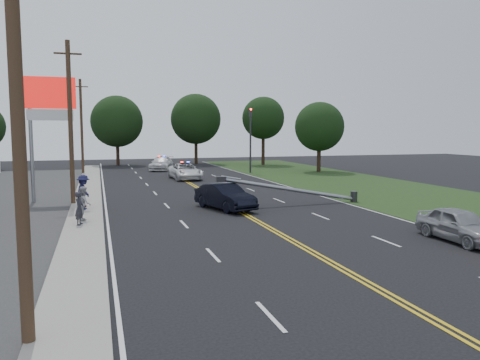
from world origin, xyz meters
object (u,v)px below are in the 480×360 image
object	(u,v)px
bystander_b	(84,203)
emergency_b	(162,164)
pylon_sign	(50,109)
utility_pole_mid	(70,123)
utility_pole_far	(82,126)
bystander_d	(82,192)
traffic_signal	(250,134)
fallen_streetlight	(298,190)
waiting_sedan	(460,225)
utility_pole_near	(17,106)
bystander_c	(84,192)
bystander_a	(79,208)
emergency_a	(185,171)
crashed_sedan	(225,197)

from	to	relation	value
bystander_b	emergency_b	bearing A→B (deg)	-21.61
pylon_sign	utility_pole_mid	bearing A→B (deg)	-56.98
utility_pole_far	bystander_d	bearing A→B (deg)	-88.53
utility_pole_far	bystander_b	size ratio (longest dim) A/B	5.89
traffic_signal	bystander_b	xyz separation A→B (m)	(-16.71, -23.99, -3.24)
traffic_signal	fallen_streetlight	size ratio (longest dim) A/B	0.75
utility_pole_far	waiting_sedan	xyz separation A→B (m)	(15.83, -36.85, -4.39)
fallen_streetlight	waiting_sedan	size ratio (longest dim) A/B	2.29
fallen_streetlight	utility_pole_far	bearing A→B (deg)	117.24
utility_pole_near	bystander_b	bearing A→B (deg)	86.76
emergency_b	bystander_c	size ratio (longest dim) A/B	2.73
bystander_c	bystander_a	bearing A→B (deg)	-163.11
fallen_streetlight	bystander_b	distance (m)	12.75
bystander_a	pylon_sign	bearing A→B (deg)	29.08
utility_pole_far	bystander_c	world-z (taller)	utility_pole_far
emergency_a	waiting_sedan	bearing A→B (deg)	-80.96
bystander_c	traffic_signal	bearing A→B (deg)	-21.14
utility_pole_far	bystander_c	bearing A→B (deg)	-88.37
emergency_a	bystander_d	bearing A→B (deg)	-123.85
emergency_b	bystander_a	world-z (taller)	bystander_a
bystander_d	crashed_sedan	bearing A→B (deg)	-110.62
bystander_a	bystander_d	distance (m)	5.46
utility_pole_near	bystander_d	world-z (taller)	utility_pole_near
emergency_a	traffic_signal	bearing A→B (deg)	25.75
fallen_streetlight	bystander_a	bearing A→B (deg)	-165.88
waiting_sedan	traffic_signal	bearing A→B (deg)	88.02
crashed_sedan	emergency_a	bearing A→B (deg)	69.11
emergency_a	emergency_b	xyz separation A→B (m)	(-0.79, 10.94, 0.04)
bystander_a	bystander_b	bearing A→B (deg)	9.13
pylon_sign	utility_pole_near	size ratio (longest dim) A/B	0.80
utility_pole_near	utility_pole_far	size ratio (longest dim) A/B	1.00
pylon_sign	bystander_a	distance (m)	10.69
traffic_signal	fallen_streetlight	bearing A→B (deg)	-100.59
pylon_sign	waiting_sedan	distance (m)	24.61
crashed_sedan	emergency_a	xyz separation A→B (m)	(0.87, 17.76, -0.00)
utility_pole_near	emergency_a	world-z (taller)	utility_pole_near
fallen_streetlight	utility_pole_near	bearing A→B (deg)	-129.92
pylon_sign	bystander_c	bearing A→B (deg)	-66.92
utility_pole_near	utility_pole_far	bearing A→B (deg)	90.00
bystander_b	bystander_d	size ratio (longest dim) A/B	0.98
crashed_sedan	bystander_d	world-z (taller)	bystander_d
traffic_signal	emergency_b	distance (m)	11.43
crashed_sedan	utility_pole_near	bearing A→B (deg)	-136.75
crashed_sedan	waiting_sedan	size ratio (longest dim) A/B	1.12
utility_pole_near	utility_pole_far	distance (m)	42.00
emergency_a	bystander_a	size ratio (longest dim) A/B	3.38
fallen_streetlight	bystander_c	distance (m)	12.75
utility_pole_mid	pylon_sign	bearing A→B (deg)	123.02
waiting_sedan	emergency_a	world-z (taller)	emergency_a
utility_pole_mid	bystander_a	bearing A→B (deg)	-85.09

